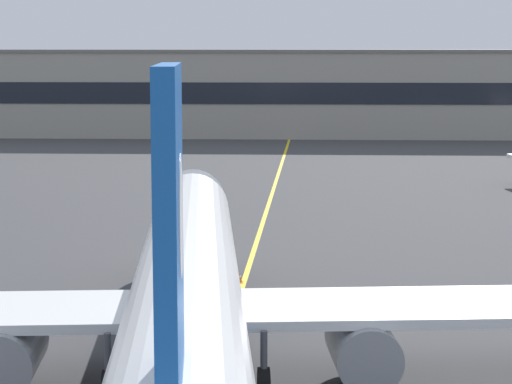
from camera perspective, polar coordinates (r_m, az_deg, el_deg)
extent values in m
cube|color=yellow|center=(50.73, -0.80, -5.42)|extent=(3.06, 179.98, 0.01)
cylinder|color=white|center=(35.50, -3.95, -5.60)|extent=(7.30, 36.20, 3.80)
cone|color=white|center=(54.44, -3.61, -0.75)|extent=(3.85, 2.94, 3.61)
cube|color=blue|center=(35.76, -3.94, -7.22)|extent=(6.94, 33.33, 0.44)
cube|color=black|center=(52.46, -3.64, -0.35)|extent=(2.94, 1.37, 0.60)
cube|color=white|center=(36.29, -3.92, -6.68)|extent=(32.32, 7.90, 0.36)
cylinder|color=gray|center=(36.32, -13.88, -8.89)|extent=(2.64, 3.81, 2.30)
cylinder|color=black|center=(38.06, -13.35, -8.08)|extent=(1.96, 0.37, 1.95)
cylinder|color=gray|center=(36.09, 6.08, -8.80)|extent=(2.64, 3.81, 2.30)
cylinder|color=black|center=(37.84, 5.64, -7.99)|extent=(1.96, 0.37, 1.95)
cube|color=blue|center=(19.09, -4.90, -3.63)|extent=(0.87, 4.82, 7.20)
cylinder|color=white|center=(19.25, -4.90, -1.35)|extent=(0.67, 2.43, 2.40)
cylinder|color=#4C4C51|center=(50.09, -3.65, -3.89)|extent=(0.24, 0.24, 1.60)
cylinder|color=black|center=(50.31, -3.64, -5.03)|extent=(0.49, 0.93, 0.90)
cylinder|color=#4C4C51|center=(34.19, -8.40, -9.21)|extent=(0.24, 0.24, 1.60)
cylinder|color=#4C4C51|center=(34.08, 0.45, -9.17)|extent=(0.24, 0.24, 1.60)
cone|color=orange|center=(51.73, -0.98, -4.85)|extent=(0.36, 0.36, 0.55)
cylinder|color=white|center=(51.73, -0.98, -4.82)|extent=(0.23, 0.23, 0.07)
cube|color=orange|center=(51.79, -0.97, -5.13)|extent=(0.44, 0.44, 0.03)
cube|color=#9E998E|center=(137.10, 4.16, 5.54)|extent=(152.69, 12.00, 11.26)
cube|color=black|center=(131.04, 4.23, 5.59)|extent=(146.58, 0.12, 2.80)
cube|color=slate|center=(136.95, 4.18, 7.98)|extent=(153.09, 12.40, 0.40)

